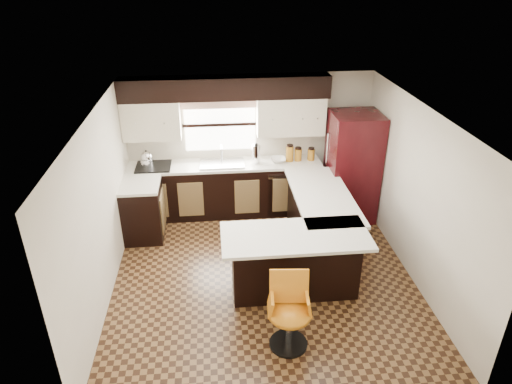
{
  "coord_description": "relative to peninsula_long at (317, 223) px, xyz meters",
  "views": [
    {
      "loc": [
        -0.63,
        -5.26,
        4.07
      ],
      "look_at": [
        -0.06,
        0.45,
        1.12
      ],
      "focal_mm": 32.0,
      "sensor_mm": 36.0,
      "label": 1
    }
  ],
  "objects": [
    {
      "name": "base_cab_back",
      "position": [
        -1.35,
        1.28,
        0.0
      ],
      "size": [
        3.3,
        0.6,
        0.9
      ],
      "primitive_type": "cube",
      "color": "black",
      "rests_on": "floor"
    },
    {
      "name": "upper_cab_left",
      "position": [
        -2.52,
        1.4,
        1.27
      ],
      "size": [
        0.94,
        0.35,
        0.64
      ],
      "primitive_type": "cube",
      "color": "beige",
      "rests_on": "wall_back"
    },
    {
      "name": "floor",
      "position": [
        -0.9,
        -0.62,
        -0.45
      ],
      "size": [
        4.4,
        4.4,
        0.0
      ],
      "primitive_type": "plane",
      "color": "#49301A",
      "rests_on": "ground"
    },
    {
      "name": "upper_cab_right",
      "position": [
        -0.22,
        1.4,
        1.27
      ],
      "size": [
        1.14,
        0.35,
        0.64
      ],
      "primitive_type": "cube",
      "color": "beige",
      "rests_on": "wall_back"
    },
    {
      "name": "counter_pen_return",
      "position": [
        -0.55,
        -1.06,
        0.47
      ],
      "size": [
        1.89,
        0.84,
        0.04
      ],
      "primitive_type": "cube",
      "color": "silver",
      "rests_on": "peninsula_return"
    },
    {
      "name": "refrigerator",
      "position": [
        0.78,
        0.95,
        0.48
      ],
      "size": [
        0.8,
        0.77,
        1.86
      ],
      "primitive_type": "cube",
      "color": "black",
      "rests_on": "floor"
    },
    {
      "name": "canister_med",
      "position": [
        -0.08,
        1.3,
        0.6
      ],
      "size": [
        0.13,
        0.13,
        0.21
      ],
      "primitive_type": "cylinder",
      "color": "#9E6818",
      "rests_on": "counter_back"
    },
    {
      "name": "kettle",
      "position": [
        -2.65,
        1.26,
        0.66
      ],
      "size": [
        0.21,
        0.21,
        0.28
      ],
      "primitive_type": null,
      "color": "silver",
      "rests_on": "cooktop"
    },
    {
      "name": "wall_right",
      "position": [
        1.2,
        -0.62,
        0.75
      ],
      "size": [
        0.0,
        4.4,
        4.4
      ],
      "primitive_type": "plane",
      "rotation": [
        1.57,
        0.0,
        -1.57
      ],
      "color": "beige",
      "rests_on": "floor"
    },
    {
      "name": "window_pane",
      "position": [
        -1.4,
        1.56,
        1.1
      ],
      "size": [
        1.2,
        0.02,
        0.9
      ],
      "primitive_type": "cube",
      "color": "white",
      "rests_on": "wall_back"
    },
    {
      "name": "canister_large",
      "position": [
        -0.23,
        1.3,
        0.63
      ],
      "size": [
        0.13,
        0.13,
        0.27
      ],
      "primitive_type": "cylinder",
      "color": "#9E6818",
      "rests_on": "counter_back"
    },
    {
      "name": "wall_back",
      "position": [
        -0.9,
        1.58,
        0.75
      ],
      "size": [
        4.4,
        0.0,
        4.4
      ],
      "primitive_type": "plane",
      "rotation": [
        1.57,
        0.0,
        0.0
      ],
      "color": "beige",
      "rests_on": "floor"
    },
    {
      "name": "cooktop",
      "position": [
        -2.55,
        1.25,
        0.51
      ],
      "size": [
        0.58,
        0.5,
        0.02
      ],
      "primitive_type": "cube",
      "color": "black",
      "rests_on": "counter_back"
    },
    {
      "name": "soffit",
      "position": [
        -1.3,
        1.4,
        1.77
      ],
      "size": [
        3.4,
        0.35,
        0.36
      ],
      "primitive_type": "cube",
      "color": "black",
      "rests_on": "wall_back"
    },
    {
      "name": "peninsula_long",
      "position": [
        0.0,
        0.0,
        0.0
      ],
      "size": [
        0.6,
        1.95,
        0.9
      ],
      "primitive_type": "cube",
      "color": "black",
      "rests_on": "floor"
    },
    {
      "name": "sink",
      "position": [
        -1.4,
        1.25,
        0.51
      ],
      "size": [
        0.75,
        0.45,
        0.03
      ],
      "primitive_type": "cube",
      "color": "#B2B2B7",
      "rests_on": "counter_back"
    },
    {
      "name": "peninsula_return",
      "position": [
        -0.53,
        -0.97,
        0.0
      ],
      "size": [
        1.65,
        0.6,
        0.9
      ],
      "primitive_type": "cube",
      "color": "black",
      "rests_on": "floor"
    },
    {
      "name": "counter_pen_long",
      "position": [
        0.05,
        0.0,
        0.47
      ],
      "size": [
        0.84,
        1.95,
        0.04
      ],
      "primitive_type": "cube",
      "color": "silver",
      "rests_on": "peninsula_long"
    },
    {
      "name": "counter_back",
      "position": [
        -1.35,
        1.28,
        0.47
      ],
      "size": [
        3.3,
        0.6,
        0.04
      ],
      "primitive_type": "cube",
      "color": "silver",
      "rests_on": "base_cab_back"
    },
    {
      "name": "valance",
      "position": [
        -1.4,
        1.52,
        1.49
      ],
      "size": [
        1.3,
        0.06,
        0.18
      ],
      "primitive_type": "cube",
      "color": "#D19B93",
      "rests_on": "wall_back"
    },
    {
      "name": "canister_small",
      "position": [
        0.14,
        1.3,
        0.59
      ],
      "size": [
        0.12,
        0.12,
        0.2
      ],
      "primitive_type": "cylinder",
      "color": "#9E6818",
      "rests_on": "counter_back"
    },
    {
      "name": "ceiling",
      "position": [
        -0.9,
        -0.62,
        1.95
      ],
      "size": [
        4.4,
        4.4,
        0.0
      ],
      "primitive_type": "plane",
      "rotation": [
        3.14,
        0.0,
        0.0
      ],
      "color": "silver",
      "rests_on": "wall_back"
    },
    {
      "name": "wall_front",
      "position": [
        -0.9,
        -2.83,
        0.75
      ],
      "size": [
        4.4,
        0.0,
        4.4
      ],
      "primitive_type": "plane",
      "rotation": [
        -1.57,
        0.0,
        0.0
      ],
      "color": "beige",
      "rests_on": "floor"
    },
    {
      "name": "bar_chair",
      "position": [
        -0.76,
        -1.97,
        0.01
      ],
      "size": [
        0.53,
        0.53,
        0.92
      ],
      "primitive_type": null,
      "rotation": [
        0.0,
        0.0,
        -0.09
      ],
      "color": "orange",
      "rests_on": "floor"
    },
    {
      "name": "percolator",
      "position": [
        -0.82,
        1.28,
        0.66
      ],
      "size": [
        0.14,
        0.14,
        0.32
      ],
      "primitive_type": "cylinder",
      "color": "silver",
      "rests_on": "counter_back"
    },
    {
      "name": "mixing_bowl",
      "position": [
        -0.44,
        1.27,
        0.53
      ],
      "size": [
        0.28,
        0.28,
        0.07
      ],
      "primitive_type": "imported",
      "rotation": [
        0.0,
        0.0,
        0.04
      ],
      "color": "white",
      "rests_on": "counter_back"
    },
    {
      "name": "wall_left",
      "position": [
        -3.0,
        -0.62,
        0.75
      ],
      "size": [
        0.0,
        4.4,
        4.4
      ],
      "primitive_type": "plane",
      "rotation": [
        1.57,
        0.0,
        1.57
      ],
      "color": "beige",
      "rests_on": "floor"
    },
    {
      "name": "counter_left",
      "position": [
        -2.7,
        0.62,
        0.47
      ],
      "size": [
        0.6,
        0.7,
        0.04
      ],
      "primitive_type": "cube",
      "color": "silver",
      "rests_on": "base_cab_left"
    },
    {
      "name": "base_cab_left",
      "position": [
        -2.7,
        0.62,
        0.0
      ],
      "size": [
        0.6,
        0.7,
        0.9
      ],
      "primitive_type": "cube",
      "color": "black",
      "rests_on": "floor"
    },
    {
      "name": "dishwasher",
      "position": [
        -0.35,
        0.99,
        -0.02
      ],
      "size": [
        0.58,
        0.03,
        0.78
      ],
      "primitive_type": "cube",
      "color": "black",
      "rests_on": "floor"
    }
  ]
}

